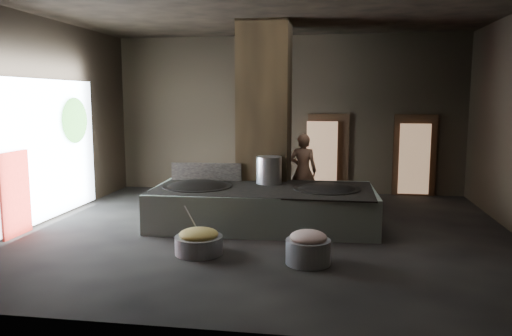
% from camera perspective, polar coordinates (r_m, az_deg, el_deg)
% --- Properties ---
extents(floor, '(10.00, 9.00, 0.10)m').
position_cam_1_polar(floor, '(10.44, 1.17, -7.49)').
color(floor, black).
rests_on(floor, ground).
extents(ceiling, '(10.00, 9.00, 0.10)m').
position_cam_1_polar(ceiling, '(10.22, 1.24, 18.21)').
color(ceiling, black).
rests_on(ceiling, back_wall).
extents(back_wall, '(10.00, 0.10, 4.50)m').
position_cam_1_polar(back_wall, '(14.59, 3.59, 6.08)').
color(back_wall, black).
rests_on(back_wall, ground).
extents(front_wall, '(10.00, 0.10, 4.50)m').
position_cam_1_polar(front_wall, '(5.60, -5.00, 2.91)').
color(front_wall, black).
rests_on(front_wall, ground).
extents(left_wall, '(0.10, 9.00, 4.50)m').
position_cam_1_polar(left_wall, '(11.85, -23.88, 4.96)').
color(left_wall, black).
rests_on(left_wall, ground).
extents(pillar, '(1.20, 1.20, 4.50)m').
position_cam_1_polar(pillar, '(11.99, 0.99, 5.67)').
color(pillar, black).
rests_on(pillar, ground).
extents(hearth_platform, '(4.82, 2.46, 0.82)m').
position_cam_1_polar(hearth_platform, '(10.80, 0.83, -4.45)').
color(hearth_platform, '#B4C8B4').
rests_on(hearth_platform, ground).
extents(platform_cap, '(4.62, 2.22, 0.03)m').
position_cam_1_polar(platform_cap, '(10.72, 0.84, -2.34)').
color(platform_cap, black).
rests_on(platform_cap, hearth_platform).
extents(wok_left, '(1.49, 1.49, 0.41)m').
position_cam_1_polar(wok_left, '(10.98, -6.72, -2.49)').
color(wok_left, black).
rests_on(wok_left, hearth_platform).
extents(wok_left_rim, '(1.52, 1.52, 0.05)m').
position_cam_1_polar(wok_left_rim, '(10.96, -6.73, -2.13)').
color(wok_left_rim, black).
rests_on(wok_left_rim, hearth_platform).
extents(wok_right, '(1.39, 1.39, 0.39)m').
position_cam_1_polar(wok_right, '(10.68, 8.07, -2.81)').
color(wok_right, black).
rests_on(wok_right, hearth_platform).
extents(wok_right_rim, '(1.42, 1.42, 0.05)m').
position_cam_1_polar(wok_right_rim, '(10.67, 8.08, -2.44)').
color(wok_right_rim, black).
rests_on(wok_right_rim, hearth_platform).
extents(stock_pot, '(0.58, 0.58, 0.62)m').
position_cam_1_polar(stock_pot, '(11.20, 1.49, -0.26)').
color(stock_pot, '#A7ABAF').
rests_on(stock_pot, hearth_platform).
extents(splash_guard, '(1.65, 0.13, 0.41)m').
position_cam_1_polar(splash_guard, '(11.69, -5.70, -0.44)').
color(splash_guard, black).
rests_on(splash_guard, hearth_platform).
extents(cook, '(0.73, 0.53, 1.86)m').
position_cam_1_polar(cook, '(12.52, 5.41, -0.32)').
color(cook, '#9D6B50').
rests_on(cook, ground).
extents(veg_basin, '(1.10, 1.10, 0.31)m').
position_cam_1_polar(veg_basin, '(9.01, -6.55, -8.72)').
color(veg_basin, gray).
rests_on(veg_basin, ground).
extents(veg_fill, '(0.70, 0.70, 0.22)m').
position_cam_1_polar(veg_fill, '(8.95, -6.57, -7.54)').
color(veg_fill, olive).
rests_on(veg_fill, veg_basin).
extents(ladle, '(0.26, 0.25, 0.61)m').
position_cam_1_polar(ladle, '(9.08, -7.25, -6.02)').
color(ladle, '#A7ABAF').
rests_on(ladle, veg_basin).
extents(meat_basin, '(0.79, 0.79, 0.41)m').
position_cam_1_polar(meat_basin, '(8.46, 5.97, -9.48)').
color(meat_basin, gray).
rests_on(meat_basin, ground).
extents(meat_fill, '(0.62, 0.62, 0.24)m').
position_cam_1_polar(meat_fill, '(8.39, 6.00, -7.89)').
color(meat_fill, '#A66C64').
rests_on(meat_fill, meat_basin).
extents(doorway_near, '(1.18, 0.08, 2.38)m').
position_cam_1_polar(doorway_near, '(14.51, 8.24, 1.45)').
color(doorway_near, black).
rests_on(doorway_near, ground).
extents(doorway_near_glow, '(0.87, 0.04, 2.06)m').
position_cam_1_polar(doorway_near_glow, '(14.40, 7.52, 1.21)').
color(doorway_near_glow, '#8C6647').
rests_on(doorway_near_glow, ground).
extents(doorway_far, '(1.18, 0.08, 2.38)m').
position_cam_1_polar(doorway_far, '(14.69, 17.64, 1.23)').
color(doorway_far, black).
rests_on(doorway_far, ground).
extents(doorway_far_glow, '(0.83, 0.04, 1.97)m').
position_cam_1_polar(doorway_far_glow, '(14.57, 17.65, 0.98)').
color(doorway_far_glow, '#8C6647').
rests_on(doorway_far_glow, ground).
extents(left_opening, '(0.04, 4.20, 3.10)m').
position_cam_1_polar(left_opening, '(12.01, -22.79, 1.94)').
color(left_opening, white).
rests_on(left_opening, ground).
extents(pavilion_sliver, '(0.05, 0.90, 1.70)m').
position_cam_1_polar(pavilion_sliver, '(11.00, -25.80, -2.70)').
color(pavilion_sliver, maroon).
rests_on(pavilion_sliver, ground).
extents(tree_silhouette, '(0.28, 1.10, 1.10)m').
position_cam_1_polar(tree_silhouette, '(12.87, -20.00, 5.13)').
color(tree_silhouette, '#194714').
rests_on(tree_silhouette, left_opening).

